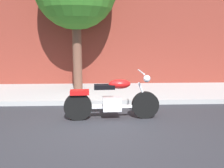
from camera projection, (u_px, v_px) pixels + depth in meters
ground_plane at (95, 128)px, 5.39m from camera, size 60.00×60.00×0.00m
sidewalk at (98, 93)px, 8.32m from camera, size 20.25×2.51×0.14m
motorcycle at (112, 100)px, 5.88m from camera, size 2.28×0.70×1.16m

